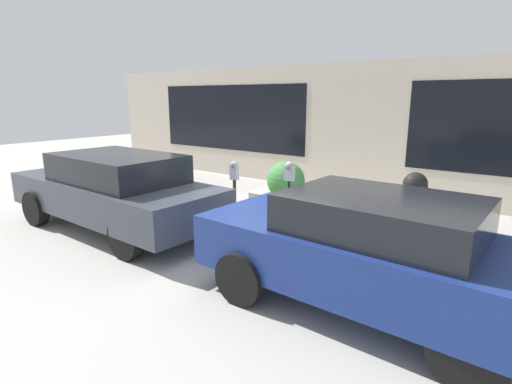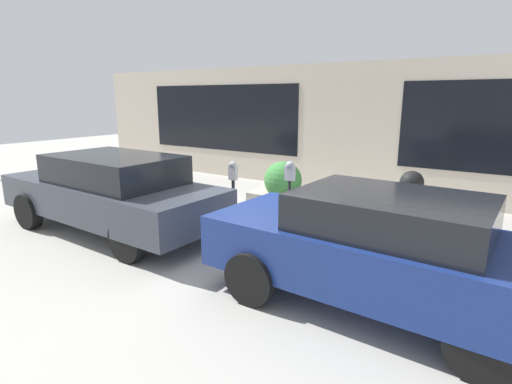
{
  "view_description": "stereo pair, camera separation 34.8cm",
  "coord_description": "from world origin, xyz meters",
  "px_view_note": "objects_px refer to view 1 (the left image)",
  "views": [
    {
      "loc": [
        -4.25,
        5.68,
        2.55
      ],
      "look_at": [
        0.0,
        -0.08,
        0.84
      ],
      "focal_mm": 28.0,
      "sensor_mm": 36.0,
      "label": 1
    },
    {
      "loc": [
        -3.97,
        5.88,
        2.55
      ],
      "look_at": [
        0.0,
        -0.08,
        0.84
      ],
      "focal_mm": 28.0,
      "sensor_mm": 36.0,
      "label": 2
    }
  ],
  "objects_px": {
    "parking_meter_second": "(289,181)",
    "trash_bin": "(413,203)",
    "planter_box": "(286,194)",
    "parked_car_middle": "(115,190)",
    "parking_meter_fourth": "(189,175)",
    "parked_car_front": "(368,250)",
    "parking_meter_middle": "(234,182)",
    "parking_meter_nearest": "(352,200)"
  },
  "relations": [
    {
      "from": "parking_meter_second",
      "to": "parking_meter_fourth",
      "type": "height_order",
      "value": "parking_meter_second"
    },
    {
      "from": "trash_bin",
      "to": "planter_box",
      "type": "bearing_deg",
      "value": 12.4
    },
    {
      "from": "parking_meter_second",
      "to": "parked_car_middle",
      "type": "relative_size",
      "value": 0.3
    },
    {
      "from": "parking_meter_second",
      "to": "trash_bin",
      "type": "relative_size",
      "value": 1.23
    },
    {
      "from": "parked_car_middle",
      "to": "parking_meter_fourth",
      "type": "bearing_deg",
      "value": -107.82
    },
    {
      "from": "parked_car_front",
      "to": "parking_meter_middle",
      "type": "bearing_deg",
      "value": -22.8
    },
    {
      "from": "parking_meter_second",
      "to": "parking_meter_middle",
      "type": "bearing_deg",
      "value": -0.58
    },
    {
      "from": "parking_meter_second",
      "to": "trash_bin",
      "type": "bearing_deg",
      "value": -134.06
    },
    {
      "from": "planter_box",
      "to": "trash_bin",
      "type": "distance_m",
      "value": 2.58
    },
    {
      "from": "parking_meter_nearest",
      "to": "trash_bin",
      "type": "distance_m",
      "value": 1.86
    },
    {
      "from": "parking_meter_fourth",
      "to": "parked_car_middle",
      "type": "distance_m",
      "value": 1.58
    },
    {
      "from": "parked_car_middle",
      "to": "parking_meter_second",
      "type": "bearing_deg",
      "value": -152.46
    },
    {
      "from": "parking_meter_nearest",
      "to": "parking_meter_second",
      "type": "distance_m",
      "value": 1.19
    },
    {
      "from": "planter_box",
      "to": "parked_car_middle",
      "type": "height_order",
      "value": "parked_car_middle"
    },
    {
      "from": "parked_car_front",
      "to": "trash_bin",
      "type": "distance_m",
      "value": 3.32
    },
    {
      "from": "parking_meter_nearest",
      "to": "parked_car_middle",
      "type": "xyz_separation_m",
      "value": [
        4.24,
        1.48,
        -0.13
      ]
    },
    {
      "from": "planter_box",
      "to": "parked_car_middle",
      "type": "xyz_separation_m",
      "value": [
        2.23,
        2.68,
        0.29
      ]
    },
    {
      "from": "parked_car_middle",
      "to": "parked_car_front",
      "type": "bearing_deg",
      "value": -179.01
    },
    {
      "from": "planter_box",
      "to": "trash_bin",
      "type": "xyz_separation_m",
      "value": [
        -2.52,
        -0.55,
        0.08
      ]
    },
    {
      "from": "parking_meter_nearest",
      "to": "parked_car_front",
      "type": "distance_m",
      "value": 1.78
    },
    {
      "from": "parking_meter_second",
      "to": "parked_car_front",
      "type": "bearing_deg",
      "value": 143.17
    },
    {
      "from": "trash_bin",
      "to": "parked_car_front",
      "type": "bearing_deg",
      "value": 96.32
    },
    {
      "from": "parking_meter_second",
      "to": "trash_bin",
      "type": "height_order",
      "value": "parking_meter_second"
    },
    {
      "from": "parked_car_front",
      "to": "parking_meter_second",
      "type": "bearing_deg",
      "value": -34.57
    },
    {
      "from": "parked_car_middle",
      "to": "trash_bin",
      "type": "height_order",
      "value": "parked_car_middle"
    },
    {
      "from": "parked_car_front",
      "to": "parking_meter_fourth",
      "type": "bearing_deg",
      "value": -16.43
    },
    {
      "from": "parking_meter_fourth",
      "to": "parked_car_front",
      "type": "height_order",
      "value": "parked_car_front"
    },
    {
      "from": "parking_meter_nearest",
      "to": "parking_meter_middle",
      "type": "distance_m",
      "value": 2.45
    },
    {
      "from": "planter_box",
      "to": "parked_car_front",
      "type": "xyz_separation_m",
      "value": [
        -2.88,
        2.74,
        0.27
      ]
    },
    {
      "from": "parking_meter_fourth",
      "to": "planter_box",
      "type": "height_order",
      "value": "parking_meter_fourth"
    },
    {
      "from": "parked_car_middle",
      "to": "parking_meter_middle",
      "type": "bearing_deg",
      "value": -138.44
    },
    {
      "from": "parking_meter_fourth",
      "to": "planter_box",
      "type": "distance_m",
      "value": 2.12
    },
    {
      "from": "parking_meter_second",
      "to": "parked_car_front",
      "type": "distance_m",
      "value": 2.59
    },
    {
      "from": "parking_meter_middle",
      "to": "parked_car_middle",
      "type": "bearing_deg",
      "value": 39.85
    },
    {
      "from": "parking_meter_second",
      "to": "trash_bin",
      "type": "xyz_separation_m",
      "value": [
        -1.7,
        -1.75,
        -0.51
      ]
    },
    {
      "from": "parking_meter_second",
      "to": "parking_meter_fourth",
      "type": "relative_size",
      "value": 1.09
    },
    {
      "from": "parking_meter_middle",
      "to": "trash_bin",
      "type": "relative_size",
      "value": 1.13
    },
    {
      "from": "trash_bin",
      "to": "parking_meter_nearest",
      "type": "bearing_deg",
      "value": 73.67
    },
    {
      "from": "parking_meter_nearest",
      "to": "planter_box",
      "type": "height_order",
      "value": "parking_meter_nearest"
    },
    {
      "from": "parking_meter_second",
      "to": "parking_meter_middle",
      "type": "xyz_separation_m",
      "value": [
        1.27,
        -0.01,
        -0.17
      ]
    },
    {
      "from": "planter_box",
      "to": "parked_car_middle",
      "type": "relative_size",
      "value": 0.27
    },
    {
      "from": "parked_car_middle",
      "to": "planter_box",
      "type": "bearing_deg",
      "value": -128.11
    }
  ]
}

